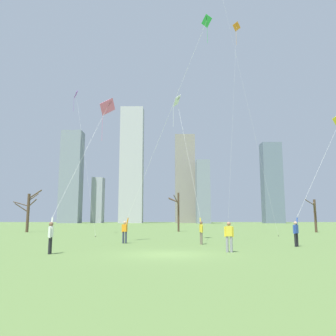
% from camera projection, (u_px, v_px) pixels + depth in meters
% --- Properties ---
extents(ground_plane, '(400.00, 400.00, 0.00)m').
position_uv_depth(ground_plane, '(167.00, 254.00, 17.04)').
color(ground_plane, '#5B7A3D').
extents(kite_flyer_far_back_green, '(6.77, 2.22, 17.09)m').
position_uv_depth(kite_flyer_far_back_green, '(136.00, 203.00, 24.99)').
color(kite_flyer_far_back_green, '#33384C').
rests_on(kite_flyer_far_back_green, ground).
extents(kite_flyer_midfield_center_white, '(2.06, 5.10, 12.72)m').
position_uv_depth(kite_flyer_midfield_center_white, '(195.00, 197.00, 25.19)').
color(kite_flyer_midfield_center_white, '#726656').
rests_on(kite_flyer_midfield_center_white, ground).
extents(kite_flyer_midfield_right_yellow, '(6.32, 4.08, 10.28)m').
position_uv_depth(kite_flyer_midfield_right_yellow, '(308.00, 202.00, 23.04)').
color(kite_flyer_midfield_right_yellow, black).
rests_on(kite_flyer_midfield_right_yellow, ground).
extents(kite_flyer_foreground_right_pink, '(1.72, 9.50, 11.51)m').
position_uv_depth(kite_flyer_foreground_right_pink, '(72.00, 187.00, 20.10)').
color(kite_flyer_foreground_right_pink, black).
rests_on(kite_flyer_foreground_right_pink, ground).
extents(bystander_watching_nearby, '(0.51, 0.25, 1.62)m').
position_uv_depth(bystander_watching_nearby, '(229.00, 235.00, 18.20)').
color(bystander_watching_nearby, gray).
rests_on(bystander_watching_nearby, ground).
extents(distant_kite_high_overhead_orange, '(2.67, 2.40, 25.43)m').
position_uv_depth(distant_kite_high_overhead_orange, '(236.00, 39.00, 40.24)').
color(distant_kite_high_overhead_orange, orange).
rests_on(distant_kite_high_overhead_orange, ground).
extents(distant_kite_low_near_trees_blue, '(5.78, 0.73, 29.23)m').
position_uv_depth(distant_kite_low_near_trees_blue, '(228.00, 20.00, 39.41)').
color(distant_kite_low_near_trees_blue, blue).
rests_on(distant_kite_low_near_trees_blue, ground).
extents(distant_kite_drifting_left_purple, '(4.31, 5.58, 17.69)m').
position_uv_depth(distant_kite_drifting_left_purple, '(77.00, 101.00, 41.19)').
color(distant_kite_drifting_left_purple, purple).
rests_on(distant_kite_drifting_left_purple, ground).
extents(bare_tree_far_right_edge, '(1.99, 2.78, 4.48)m').
position_uv_depth(bare_tree_far_right_edge, '(315.00, 215.00, 45.92)').
color(bare_tree_far_right_edge, '#4C3828').
rests_on(bare_tree_far_right_edge, ground).
extents(bare_tree_center, '(3.92, 1.75, 5.84)m').
position_uv_depth(bare_tree_center, '(28.00, 210.00, 46.66)').
color(bare_tree_center, '#4C3828').
rests_on(bare_tree_center, ground).
extents(bare_tree_leftmost, '(1.62, 1.99, 5.60)m').
position_uv_depth(bare_tree_leftmost, '(178.00, 210.00, 48.95)').
color(bare_tree_leftmost, '#4C3828').
rests_on(bare_tree_leftmost, ground).
extents(skyline_slender_spire, '(10.78, 7.96, 55.11)m').
position_uv_depth(skyline_slender_spire, '(132.00, 165.00, 160.38)').
color(skyline_slender_spire, '#B2B2B7').
rests_on(skyline_slender_spire, ground).
extents(skyline_mid_tower_left, '(9.53, 6.36, 42.59)m').
position_uv_depth(skyline_mid_tower_left, '(185.00, 178.00, 162.82)').
color(skyline_mid_tower_left, gray).
rests_on(skyline_mid_tower_left, ground).
extents(skyline_mid_tower_right, '(9.42, 7.68, 43.11)m').
position_uv_depth(skyline_mid_tower_right, '(71.00, 177.00, 157.79)').
color(skyline_mid_tower_right, gray).
rests_on(skyline_mid_tower_right, ground).
extents(skyline_squat_block, '(8.80, 6.69, 36.94)m').
position_uv_depth(skyline_squat_block, '(272.00, 183.00, 155.26)').
color(skyline_squat_block, slate).
rests_on(skyline_squat_block, ground).
extents(skyline_short_annex, '(5.82, 8.16, 27.61)m').
position_uv_depth(skyline_short_annex, '(203.00, 192.00, 148.84)').
color(skyline_short_annex, gray).
rests_on(skyline_short_annex, ground).
extents(skyline_tall_tower, '(5.26, 6.96, 22.04)m').
position_uv_depth(skyline_tall_tower, '(98.00, 200.00, 165.30)').
color(skyline_tall_tower, '#9EA3AD').
rests_on(skyline_tall_tower, ground).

